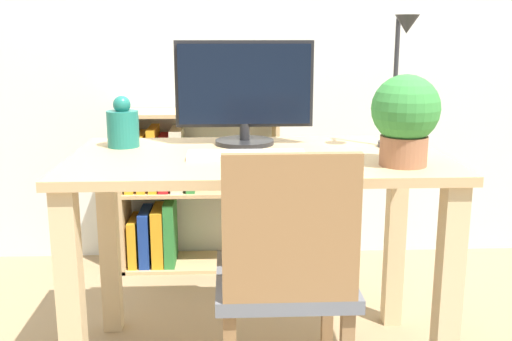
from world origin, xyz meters
TOP-DOWN VIEW (x-y plane):
  - wall_back at (0.00, 1.14)m, footprint 8.00×0.05m
  - desk at (0.00, 0.00)m, footprint 1.24×0.69m
  - monitor at (-0.04, 0.20)m, footprint 0.49×0.21m
  - keyboard at (-0.04, -0.04)m, footprint 0.38×0.13m
  - vase at (-0.47, 0.16)m, footprint 0.11×0.11m
  - desk_lamp at (0.49, 0.06)m, footprint 0.10×0.19m
  - potted_plant at (0.44, -0.18)m, footprint 0.21×0.21m
  - chair at (0.06, -0.36)m, footprint 0.40×0.40m
  - bookshelf at (-0.37, 0.97)m, footprint 0.77×0.28m

SIDE VIEW (x-z plane):
  - bookshelf at x=-0.37m, z-range -0.01..0.79m
  - chair at x=0.06m, z-range 0.05..0.92m
  - desk at x=0.00m, z-range 0.23..1.00m
  - keyboard at x=-0.04m, z-range 0.77..0.79m
  - vase at x=-0.47m, z-range 0.75..0.94m
  - potted_plant at x=0.44m, z-range 0.78..1.06m
  - monitor at x=-0.04m, z-range 0.78..1.15m
  - desk_lamp at x=0.49m, z-range 0.82..1.27m
  - wall_back at x=0.00m, z-range 0.00..2.60m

